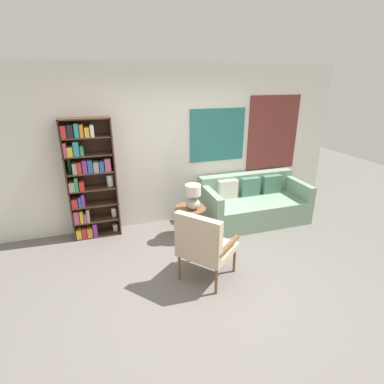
% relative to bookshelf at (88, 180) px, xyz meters
% --- Properties ---
extents(ground_plane, '(14.00, 14.00, 0.00)m').
position_rel_bookshelf_xyz_m(ground_plane, '(1.33, -1.85, -0.97)').
color(ground_plane, '#66605B').
extents(wall_back, '(6.40, 0.08, 2.70)m').
position_rel_bookshelf_xyz_m(wall_back, '(1.40, 0.18, 0.38)').
color(wall_back, silver).
rests_on(wall_back, ground_plane).
extents(bookshelf, '(0.74, 0.30, 1.93)m').
position_rel_bookshelf_xyz_m(bookshelf, '(0.00, 0.00, 0.00)').
color(bookshelf, '#422B1E').
rests_on(bookshelf, ground_plane).
extents(armchair, '(0.86, 0.86, 0.96)m').
position_rel_bookshelf_xyz_m(armchair, '(1.31, -1.70, -0.42)').
color(armchair, brown).
rests_on(armchair, ground_plane).
extents(couch, '(1.85, 0.92, 0.81)m').
position_rel_bookshelf_xyz_m(couch, '(2.80, -0.29, -0.66)').
color(couch, gray).
rests_on(couch, ground_plane).
extents(side_table, '(0.50, 0.50, 0.52)m').
position_rel_bookshelf_xyz_m(side_table, '(1.52, -0.54, -0.51)').
color(side_table, brown).
rests_on(side_table, ground_plane).
extents(table_lamp, '(0.25, 0.25, 0.41)m').
position_rel_bookshelf_xyz_m(table_lamp, '(1.54, -0.61, -0.25)').
color(table_lamp, '#A59E93').
rests_on(table_lamp, side_table).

